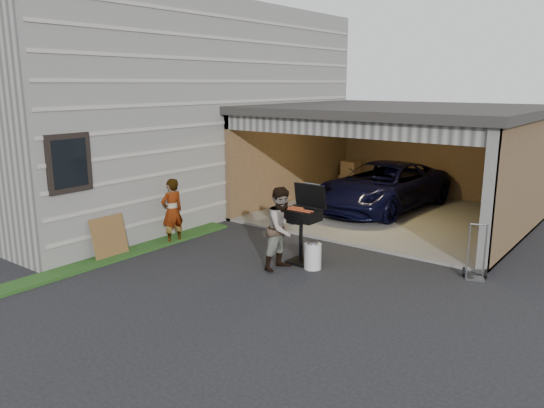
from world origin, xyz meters
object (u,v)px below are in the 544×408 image
(woman, at_px, (172,211))
(bbq_grill, at_px, (302,218))
(minivan, at_px, (383,188))
(plywood_panel, at_px, (109,237))
(man, at_px, (282,228))
(propane_tank, at_px, (313,256))
(hand_truck, at_px, (475,268))

(woman, height_order, bbq_grill, bbq_grill)
(minivan, relative_size, plywood_panel, 5.35)
(plywood_panel, bearing_deg, bbq_grill, 33.17)
(woman, bearing_deg, bbq_grill, 111.24)
(woman, relative_size, bbq_grill, 0.94)
(plywood_panel, bearing_deg, man, 26.99)
(propane_tank, distance_m, hand_truck, 2.95)
(propane_tank, bearing_deg, hand_truck, 27.66)
(propane_tank, distance_m, plywood_panel, 4.10)
(woman, relative_size, man, 0.91)
(minivan, distance_m, propane_tank, 5.20)
(plywood_panel, bearing_deg, minivan, 70.00)
(minivan, xyz_separation_m, man, (0.58, -5.43, 0.15))
(man, xyz_separation_m, bbq_grill, (0.10, 0.52, 0.12))
(minivan, bearing_deg, bbq_grill, -78.03)
(woman, xyz_separation_m, hand_truck, (5.98, 1.84, -0.53))
(bbq_grill, xyz_separation_m, propane_tank, (0.37, -0.17, -0.67))
(minivan, bearing_deg, man, -79.82)
(hand_truck, bearing_deg, bbq_grill, -178.17)
(man, distance_m, propane_tank, 0.80)
(propane_tank, xyz_separation_m, hand_truck, (2.61, 1.37, -0.05))
(man, height_order, propane_tank, man)
(man, xyz_separation_m, plywood_panel, (-3.14, -1.60, -0.37))
(woman, xyz_separation_m, man, (2.90, 0.12, 0.07))
(hand_truck, bearing_deg, man, -170.93)
(bbq_grill, distance_m, propane_tank, 0.78)
(minivan, height_order, woman, woman)
(bbq_grill, bearing_deg, minivan, 97.89)
(plywood_panel, distance_m, hand_truck, 7.05)
(woman, bearing_deg, minivan, 166.49)
(woman, distance_m, hand_truck, 6.28)
(woman, height_order, man, man)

